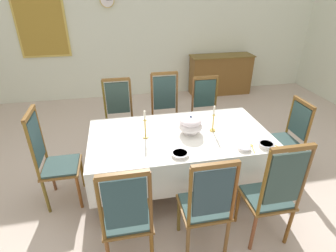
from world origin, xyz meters
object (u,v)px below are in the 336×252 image
(chair_south_b, at_px, (206,204))
(bowl_near_left, at_px, (266,145))
(dining_table, at_px, (180,139))
(mounted_clock, at_px, (107,0))
(chair_south_a, at_px, (127,216))
(chair_head_east, at_px, (287,137))
(sideboard, at_px, (220,75))
(bowl_far_left, at_px, (180,154))
(candlestick_west, at_px, (145,127))
(chair_north_c, at_px, (206,111))
(chair_north_b, at_px, (166,112))
(bowl_near_right, at_px, (244,148))
(framed_painting, at_px, (40,18))
(chair_south_c, at_px, (272,193))
(chair_north_a, at_px, (119,117))
(spoon_primary, at_px, (274,144))
(spoon_secondary, at_px, (252,146))
(soup_tureen, at_px, (190,125))
(chair_head_west, at_px, (53,159))
(candlestick_east, at_px, (213,121))

(chair_south_b, height_order, bowl_near_left, chair_south_b)
(dining_table, distance_m, chair_south_b, 0.98)
(bowl_near_left, bearing_deg, mounted_clock, 113.01)
(chair_south_a, height_order, chair_head_east, chair_south_a)
(sideboard, bearing_deg, bowl_far_left, 62.64)
(candlestick_west, height_order, bowl_near_left, candlestick_west)
(chair_north_c, xyz_separation_m, mounted_clock, (-1.40, 2.33, 1.49))
(dining_table, relative_size, chair_north_b, 1.78)
(bowl_near_right, distance_m, framed_painting, 4.72)
(chair_south_c, relative_size, chair_north_c, 1.10)
(bowl_far_left, bearing_deg, chair_north_a, 112.77)
(bowl_near_left, height_order, mounted_clock, mounted_clock)
(chair_north_b, xyz_separation_m, bowl_far_left, (-0.12, -1.42, 0.18))
(spoon_primary, bearing_deg, bowl_far_left, 163.73)
(bowl_near_right, bearing_deg, mounted_clock, 109.54)
(chair_south_a, xyz_separation_m, bowl_near_right, (1.30, 0.52, 0.20))
(chair_north_a, bearing_deg, chair_south_a, 90.00)
(spoon_primary, height_order, framed_painting, framed_painting)
(chair_south_a, bearing_deg, spoon_primary, 18.22)
(spoon_secondary, bearing_deg, spoon_primary, 13.60)
(chair_north_b, relative_size, chair_head_east, 1.13)
(chair_south_a, distance_m, bowl_near_right, 1.41)
(bowl_near_left, bearing_deg, chair_north_c, 97.91)
(spoon_secondary, relative_size, sideboard, 0.12)
(chair_north_b, xyz_separation_m, chair_south_c, (0.65, -1.96, 0.00))
(chair_south_c, xyz_separation_m, bowl_far_left, (-0.77, 0.55, 0.18))
(chair_north_b, bearing_deg, framed_painting, -48.31)
(sideboard, bearing_deg, chair_south_c, 75.54)
(chair_head_east, height_order, mounted_clock, mounted_clock)
(soup_tureen, bearing_deg, candlestick_west, 180.00)
(dining_table, bearing_deg, chair_south_b, -88.90)
(chair_head_west, relative_size, spoon_secondary, 6.81)
(bowl_near_right, bearing_deg, framed_painting, 125.22)
(chair_north_c, bearing_deg, sideboard, -116.56)
(chair_south_a, xyz_separation_m, mounted_clock, (-0.04, 4.28, 1.48))
(chair_north_c, bearing_deg, bowl_near_right, 87.45)
(bowl_near_right, relative_size, framed_painting, 0.09)
(chair_south_c, relative_size, spoon_primary, 6.89)
(chair_north_c, bearing_deg, chair_head_east, 129.06)
(chair_south_b, xyz_separation_m, bowl_near_right, (0.58, 0.52, 0.21))
(spoon_primary, bearing_deg, sideboard, 61.53)
(chair_south_c, xyz_separation_m, framed_painting, (-2.73, 4.30, 1.15))
(candlestick_west, xyz_separation_m, spoon_secondary, (1.12, -0.43, -0.13))
(dining_table, relative_size, candlestick_east, 6.42)
(bowl_far_left, xyz_separation_m, spoon_secondary, (0.81, 0.01, -0.01))
(candlestick_east, distance_m, bowl_far_left, 0.68)
(dining_table, distance_m, chair_north_c, 1.19)
(chair_south_c, height_order, chair_head_west, chair_south_c)
(chair_north_a, xyz_separation_m, spoon_secondary, (1.41, -1.41, 0.19))
(chair_south_a, relative_size, framed_painting, 0.74)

